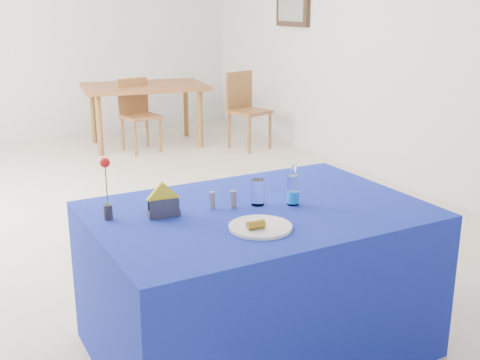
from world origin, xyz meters
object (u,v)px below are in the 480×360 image
plate (260,227)px  chair_bg_left (137,110)px  blue_table (257,279)px  oak_table (144,91)px  chair_bg_right (245,105)px  water_bottle (293,191)px

plate → chair_bg_left: (1.02, 4.63, -0.27)m
blue_table → oak_table: bearing=77.0°
chair_bg_left → blue_table: bearing=-109.8°
oak_table → chair_bg_right: bearing=-33.8°
oak_table → chair_bg_right: 1.24m
blue_table → chair_bg_right: bearing=62.0°
plate → chair_bg_right: size_ratio=0.31×
water_bottle → chair_bg_left: water_bottle is taller
plate → oak_table: plate is taller
plate → water_bottle: size_ratio=1.32×
plate → oak_table: 4.99m
oak_table → chair_bg_left: bearing=-129.6°
blue_table → oak_table: (1.07, 4.60, 0.30)m
oak_table → chair_bg_left: size_ratio=1.86×
blue_table → oak_table: 4.74m
water_bottle → chair_bg_left: bearing=80.9°
blue_table → chair_bg_left: (0.89, 4.39, 0.11)m
chair_bg_left → chair_bg_right: 1.29m
plate → chair_bg_right: (2.21, 4.16, -0.24)m
blue_table → water_bottle: 0.49m
plate → oak_table: bearing=76.2°
water_bottle → oak_table: 4.72m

